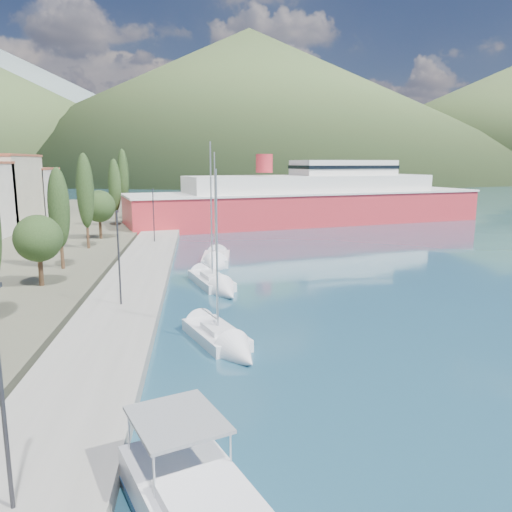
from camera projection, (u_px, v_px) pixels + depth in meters
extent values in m
plane|color=navy|center=(212.00, 199.00, 138.49)|extent=(1400.00, 1400.00, 0.00)
cube|color=gray|center=(143.00, 267.00, 45.63)|extent=(5.00, 88.00, 0.80)
cone|color=slate|center=(257.00, 103.00, 677.66)|extent=(760.00, 760.00, 180.00)
cone|color=#43582D|center=(250.00, 103.00, 405.77)|extent=(480.00, 480.00, 115.00)
cube|color=silver|center=(24.00, 195.00, 81.25)|extent=(9.00, 10.00, 8.00)
cube|color=#9E5138|center=(22.00, 169.00, 80.48)|extent=(9.20, 10.20, 0.30)
cylinder|color=#47301E|center=(41.00, 271.00, 37.46)|extent=(0.36, 0.36, 2.20)
sphere|color=#263C1A|center=(38.00, 238.00, 37.00)|extent=(3.52, 3.52, 3.52)
cylinder|color=#47301E|center=(62.00, 258.00, 43.49)|extent=(0.30, 0.30, 1.93)
ellipsoid|color=#263C1A|center=(59.00, 208.00, 42.68)|extent=(1.80, 1.80, 6.84)
cylinder|color=#47301E|center=(88.00, 238.00, 53.78)|extent=(0.30, 0.30, 2.23)
ellipsoid|color=#263C1A|center=(85.00, 191.00, 52.85)|extent=(1.80, 1.80, 7.92)
cylinder|color=#47301E|center=(100.00, 229.00, 60.71)|extent=(0.36, 0.36, 2.41)
sphere|color=#263C1A|center=(99.00, 206.00, 60.21)|extent=(3.86, 3.86, 3.86)
cylinder|color=#47301E|center=(116.00, 219.00, 72.73)|extent=(0.30, 0.30, 2.13)
ellipsoid|color=#263C1A|center=(115.00, 185.00, 71.83)|extent=(1.80, 1.80, 7.56)
cylinder|color=#47301E|center=(125.00, 212.00, 81.30)|extent=(0.30, 0.30, 2.49)
ellipsoid|color=#263C1A|center=(123.00, 177.00, 80.25)|extent=(1.80, 1.80, 8.84)
cylinder|color=#2D2D33|center=(3.00, 403.00, 12.73)|extent=(0.12, 0.12, 6.00)
cylinder|color=#2D2D33|center=(119.00, 259.00, 31.79)|extent=(0.12, 0.12, 6.00)
cube|color=#2D2D33|center=(117.00, 212.00, 31.48)|extent=(0.15, 0.50, 0.12)
cylinder|color=#2D2D33|center=(154.00, 216.00, 57.51)|extent=(0.12, 0.12, 6.00)
cube|color=#2D2D33|center=(153.00, 189.00, 57.20)|extent=(0.15, 0.50, 0.12)
cube|color=silver|center=(216.00, 512.00, 12.08)|extent=(3.26, 3.91, 0.42)
cube|color=gray|center=(177.00, 419.00, 14.18)|extent=(3.27, 3.52, 0.10)
cube|color=silver|center=(216.00, 336.00, 28.04)|extent=(3.87, 5.67, 0.84)
cube|color=silver|center=(218.00, 328.00, 27.63)|extent=(1.95, 2.42, 0.33)
cylinder|color=silver|center=(217.00, 252.00, 26.84)|extent=(0.12, 0.12, 8.87)
cone|color=silver|center=(242.00, 356.00, 25.10)|extent=(2.88, 3.05, 2.15)
cube|color=silver|center=(211.00, 282.00, 40.85)|extent=(3.85, 6.61, 0.88)
cube|color=silver|center=(212.00, 276.00, 40.36)|extent=(1.97, 2.77, 0.34)
cylinder|color=silver|center=(211.00, 211.00, 39.40)|extent=(0.12, 0.12, 10.77)
cone|color=silver|center=(227.00, 293.00, 37.22)|extent=(2.95, 3.41, 2.25)
cube|color=silver|center=(216.00, 260.00, 49.73)|extent=(3.08, 6.07, 1.01)
cube|color=silver|center=(216.00, 254.00, 49.22)|extent=(1.74, 2.47, 0.39)
cylinder|color=silver|center=(215.00, 205.00, 48.33)|extent=(0.12, 0.12, 10.05)
cone|color=silver|center=(214.00, 268.00, 46.05)|extent=(2.80, 2.95, 2.57)
cube|color=red|center=(310.00, 210.00, 81.79)|extent=(59.86, 26.39, 5.67)
cube|color=silver|center=(310.00, 192.00, 81.27)|extent=(60.35, 26.84, 0.30)
cube|color=silver|center=(310.00, 185.00, 81.04)|extent=(41.73, 19.85, 3.04)
cube|color=silver|center=(343.00, 168.00, 82.69)|extent=(17.79, 11.39, 2.43)
cylinder|color=red|center=(264.00, 163.00, 77.54)|extent=(2.63, 2.63, 2.83)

